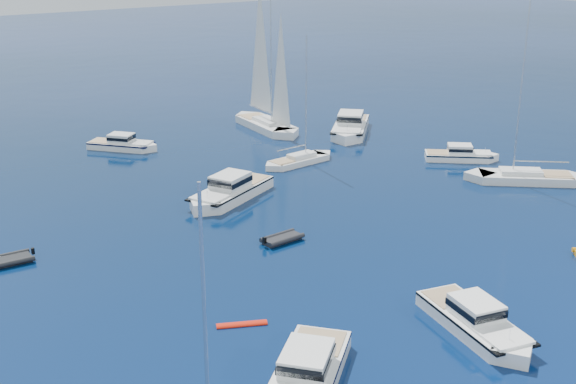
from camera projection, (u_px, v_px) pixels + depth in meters
ground at (554, 319)px, 44.09m from camera, size 400.00×400.00×0.00m
motor_cruiser_near at (476, 332)px, 42.72m from camera, size 4.96×9.83×2.47m
motor_cruiser_centre at (229, 199)px, 64.20m from camera, size 11.02×7.46×2.79m
motor_cruiser_far_r at (461, 160)px, 75.38m from camera, size 7.47×6.96×2.06m
motor_cruiser_distant at (350, 133)px, 85.50m from camera, size 10.89×10.77×3.08m
motor_cruiser_horizon at (123, 149)px, 79.22m from camera, size 7.05×7.86×2.13m
sailboat_mid_r at (525, 182)px, 68.77m from camera, size 10.78×9.95×17.15m
sailboat_centre at (299, 163)px, 74.29m from camera, size 9.03×3.04×13.04m
sailboat_sails_r at (266, 129)px, 87.63m from camera, size 4.59×13.39×19.30m
tender_grey_near at (282, 241)px, 55.36m from camera, size 3.40×2.04×0.95m
tender_grey_far at (3, 264)px, 51.47m from camera, size 4.28×2.46×0.95m
kayak_orange at (242, 325)px, 43.45m from camera, size 2.92×1.78×0.30m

